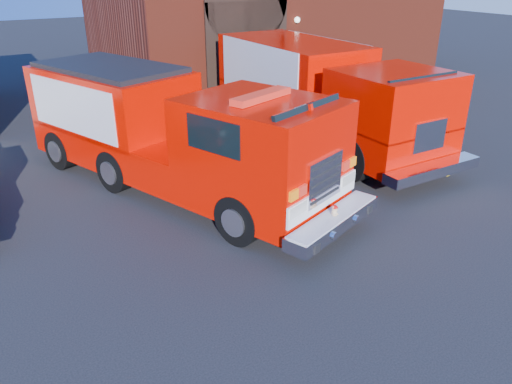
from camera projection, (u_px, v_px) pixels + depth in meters
ground at (229, 226)px, 11.09m from camera, size 100.00×100.00×0.00m
parking_stripe_near at (408, 159)px, 14.83m from camera, size 0.12×3.00×0.01m
parking_stripe_mid at (343, 132)px, 17.19m from camera, size 0.12×3.00×0.01m
parking_stripe_far at (294, 112)px, 19.55m from camera, size 0.12×3.00×0.01m
fire_engine at (171, 132)px, 12.35m from camera, size 5.80×9.77×2.91m
secondary_truck at (320, 91)px, 15.73m from camera, size 2.98×9.28×3.00m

